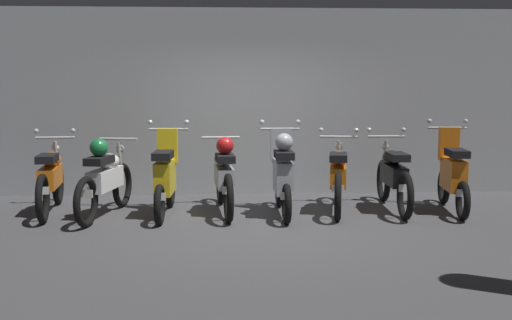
{
  "coord_description": "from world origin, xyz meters",
  "views": [
    {
      "loc": [
        -0.37,
        -7.59,
        1.78
      ],
      "look_at": [
        0.04,
        0.7,
        0.75
      ],
      "focal_mm": 42.39,
      "sensor_mm": 36.0,
      "label": 1
    }
  ],
  "objects": [
    {
      "name": "motorbike_slot_6",
      "position": [
        2.02,
        0.84,
        0.49
      ],
      "size": [
        0.59,
        1.95,
        1.15
      ],
      "color": "black",
      "rests_on": "ground"
    },
    {
      "name": "motorbike_slot_7",
      "position": [
        2.83,
        0.7,
        0.53
      ],
      "size": [
        0.59,
        1.68,
        1.29
      ],
      "color": "black",
      "rests_on": "ground"
    },
    {
      "name": "motorbike_slot_4",
      "position": [
        0.4,
        0.6,
        0.57
      ],
      "size": [
        0.59,
        1.68,
        1.29
      ],
      "color": "black",
      "rests_on": "ground"
    },
    {
      "name": "motorbike_slot_2",
      "position": [
        -1.21,
        0.65,
        0.53
      ],
      "size": [
        0.59,
        1.68,
        1.29
      ],
      "color": "black",
      "rests_on": "ground"
    },
    {
      "name": "motorbike_slot_5",
      "position": [
        1.21,
        0.82,
        0.49
      ],
      "size": [
        0.61,
        1.93,
        1.15
      ],
      "color": "black",
      "rests_on": "ground"
    },
    {
      "name": "back_wall",
      "position": [
        0.0,
        2.38,
        1.5
      ],
      "size": [
        16.0,
        0.3,
        3.01
      ],
      "primitive_type": "cube",
      "color": "#9EA0A3",
      "rests_on": "ground"
    },
    {
      "name": "motorbike_slot_0",
      "position": [
        -2.83,
        0.87,
        0.49
      ],
      "size": [
        0.59,
        1.95,
        1.15
      ],
      "color": "black",
      "rests_on": "ground"
    },
    {
      "name": "motorbike_slot_3",
      "position": [
        -0.4,
        0.77,
        0.53
      ],
      "size": [
        0.56,
        1.95,
        1.08
      ],
      "color": "black",
      "rests_on": "ground"
    },
    {
      "name": "motorbike_slot_1",
      "position": [
        -2.01,
        0.6,
        0.53
      ],
      "size": [
        0.6,
        1.93,
        1.08
      ],
      "color": "black",
      "rests_on": "ground"
    },
    {
      "name": "ground_plane",
      "position": [
        0.0,
        0.0,
        0.0
      ],
      "size": [
        80.0,
        80.0,
        0.0
      ],
      "primitive_type": "plane",
      "color": "#424244"
    }
  ]
}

